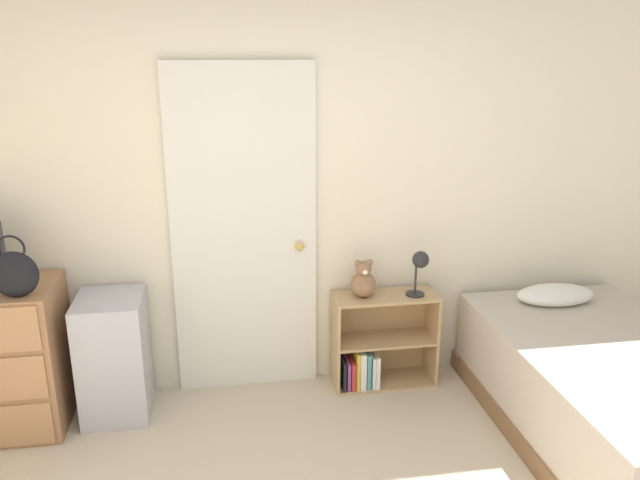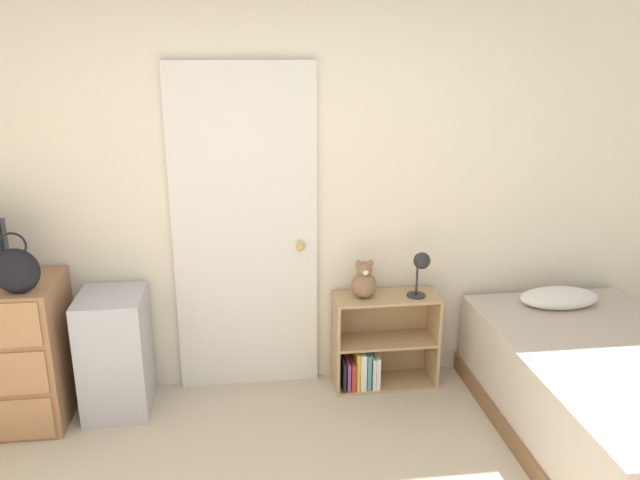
{
  "view_description": "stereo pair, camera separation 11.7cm",
  "coord_description": "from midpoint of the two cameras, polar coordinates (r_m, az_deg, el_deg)",
  "views": [
    {
      "loc": [
        -0.3,
        -1.75,
        2.13
      ],
      "look_at": [
        0.27,
        1.75,
        1.04
      ],
      "focal_mm": 35.0,
      "sensor_mm": 36.0,
      "label": 1
    },
    {
      "loc": [
        -0.19,
        -1.77,
        2.13
      ],
      "look_at": [
        0.27,
        1.75,
        1.04
      ],
      "focal_mm": 35.0,
      "sensor_mm": 36.0,
      "label": 2
    }
  ],
  "objects": [
    {
      "name": "teddy_bear",
      "position": [
        3.95,
        3.13,
        -3.76
      ],
      "size": [
        0.16,
        0.16,
        0.25
      ],
      "color": "#8C6647",
      "rests_on": "bookshelf"
    },
    {
      "name": "desk_lamp",
      "position": [
        3.97,
        8.28,
        -2.21
      ],
      "size": [
        0.14,
        0.13,
        0.3
      ],
      "color": "#262628",
      "rests_on": "bookshelf"
    },
    {
      "name": "bed",
      "position": [
        3.94,
        24.28,
        -12.68
      ],
      "size": [
        1.14,
        1.91,
        0.67
      ],
      "color": "brown",
      "rests_on": "ground_plane"
    },
    {
      "name": "handbag",
      "position": [
        3.67,
        -27.01,
        -2.76
      ],
      "size": [
        0.25,
        0.1,
        0.34
      ],
      "color": "black",
      "rests_on": "dresser"
    },
    {
      "name": "bookshelf",
      "position": [
        4.17,
        4.3,
        -9.76
      ],
      "size": [
        0.67,
        0.28,
        0.62
      ],
      "color": "tan",
      "rests_on": "ground_plane"
    },
    {
      "name": "door_closed",
      "position": [
        3.9,
        -7.79,
        0.57
      ],
      "size": [
        0.9,
        0.09,
        2.07
      ],
      "color": "silver",
      "rests_on": "ground_plane"
    },
    {
      "name": "wall_back",
      "position": [
        3.9,
        -5.42,
        4.26
      ],
      "size": [
        10.0,
        0.06,
        2.55
      ],
      "color": "beige",
      "rests_on": "ground_plane"
    },
    {
      "name": "storage_bin",
      "position": [
        4.01,
        -19.1,
        -9.99
      ],
      "size": [
        0.38,
        0.44,
        0.75
      ],
      "color": "#ADADB7",
      "rests_on": "ground_plane"
    }
  ]
}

